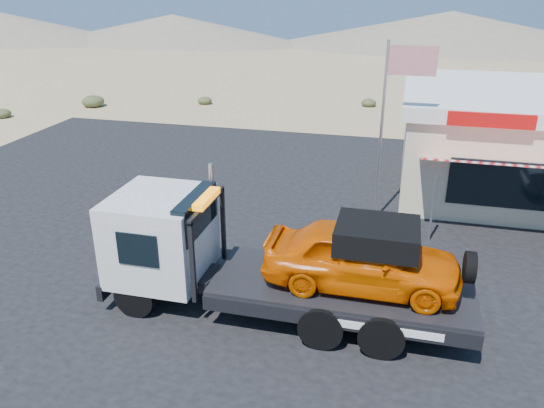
{
  "coord_description": "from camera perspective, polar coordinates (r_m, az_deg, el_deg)",
  "views": [
    {
      "loc": [
        5.34,
        -12.54,
        7.7
      ],
      "look_at": [
        1.78,
        1.61,
        1.5
      ],
      "focal_mm": 35.0,
      "sensor_mm": 36.0,
      "label": 1
    }
  ],
  "objects": [
    {
      "name": "distant_hills",
      "position": [
        69.59,
        1.6,
        18.24
      ],
      "size": [
        126.0,
        48.0,
        4.2
      ],
      "color": "#726B59",
      "rests_on": "ground"
    },
    {
      "name": "flagpole",
      "position": [
        17.49,
        12.59,
        9.48
      ],
      "size": [
        1.55,
        0.1,
        6.0
      ],
      "color": "#99999E",
      "rests_on": "asphalt_lot"
    },
    {
      "name": "desert_scrub",
      "position": [
        30.44,
        -24.93,
        6.83
      ],
      "size": [
        24.55,
        31.43,
        0.77
      ],
      "color": "#394123",
      "rests_on": "ground"
    },
    {
      "name": "jerky_store",
      "position": [
        22.85,
        26.82,
        6.07
      ],
      "size": [
        10.4,
        9.97,
        3.9
      ],
      "color": "beige",
      "rests_on": "asphalt_lot"
    },
    {
      "name": "tow_truck",
      "position": [
        12.8,
        0.39,
        -5.52
      ],
      "size": [
        8.81,
        2.61,
        2.94
      ],
      "color": "black",
      "rests_on": "asphalt_lot"
    },
    {
      "name": "asphalt_lot",
      "position": [
        17.66,
        1.79,
        -2.8
      ],
      "size": [
        32.0,
        24.0,
        0.02
      ],
      "primitive_type": "cube",
      "color": "black",
      "rests_on": "ground"
    },
    {
      "name": "ground",
      "position": [
        15.65,
        -7.84,
        -6.68
      ],
      "size": [
        120.0,
        120.0,
        0.0
      ],
      "primitive_type": "plane",
      "color": "#9D8559",
      "rests_on": "ground"
    }
  ]
}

